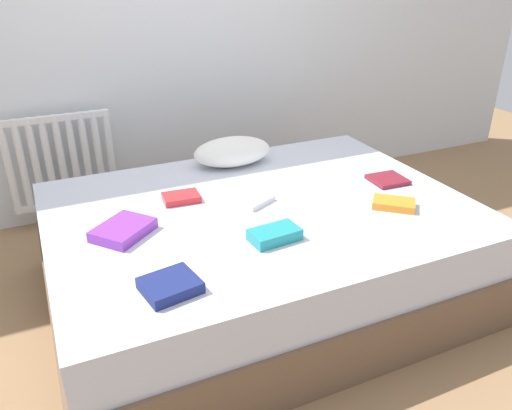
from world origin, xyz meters
TOP-DOWN VIEW (x-y plane):
  - ground_plane at (0.00, 0.00)m, footprint 8.00×8.00m
  - bed at (0.00, 0.00)m, footprint 2.00×1.50m
  - radiator at (-0.80, 1.20)m, footprint 0.64×0.04m
  - pillow at (0.08, 0.56)m, footprint 0.45×0.28m
  - textbook_navy at (-0.58, -0.49)m, footprint 0.22×0.20m
  - textbook_red at (-0.33, 0.21)m, footprint 0.18×0.14m
  - textbook_orange at (0.57, -0.28)m, footprint 0.23×0.22m
  - textbook_white at (-0.03, 0.07)m, footprint 0.24×0.24m
  - textbook_maroon at (0.73, -0.02)m, footprint 0.19×0.18m
  - textbook_purple at (-0.65, -0.02)m, footprint 0.30×0.30m
  - textbook_teal at (-0.08, -0.32)m, footprint 0.22×0.14m

SIDE VIEW (x-z plane):
  - ground_plane at x=0.00m, z-range 0.00..0.00m
  - bed at x=0.00m, z-range 0.00..0.50m
  - radiator at x=-0.80m, z-range 0.13..0.73m
  - textbook_maroon at x=0.73m, z-range 0.50..0.52m
  - textbook_white at x=-0.03m, z-range 0.50..0.53m
  - textbook_red at x=-0.33m, z-range 0.50..0.53m
  - textbook_orange at x=0.57m, z-range 0.50..0.54m
  - textbook_navy at x=-0.58m, z-range 0.50..0.54m
  - textbook_purple at x=-0.65m, z-range 0.50..0.55m
  - textbook_teal at x=-0.08m, z-range 0.50..0.55m
  - pillow at x=0.08m, z-range 0.50..0.65m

